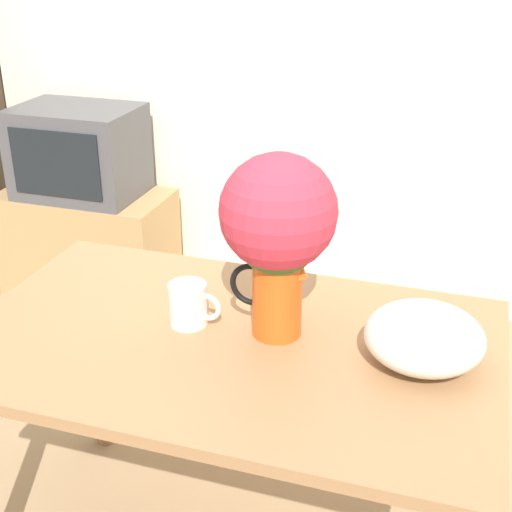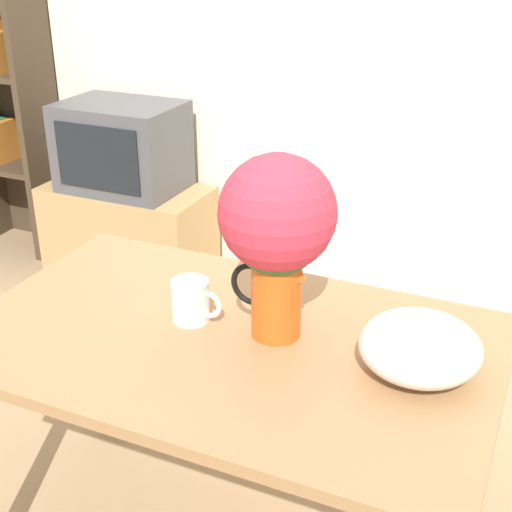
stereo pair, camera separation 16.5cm
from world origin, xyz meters
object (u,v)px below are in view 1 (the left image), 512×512
Objects in this scene: flower_vase at (278,226)px; coffee_mug at (189,304)px; tv_set at (79,152)px; white_bowl at (424,337)px.

flower_vase reaches higher than coffee_mug.
coffee_mug is 1.70m from tv_set.
flower_vase reaches higher than white_bowl.
white_bowl is (0.56, 0.00, 0.01)m from coffee_mug.
tv_set is at bearing 129.81° from coffee_mug.
white_bowl is 0.49× the size of tv_set.
white_bowl is (0.35, -0.02, -0.21)m from flower_vase.
white_bowl is 2.11m from tv_set.
coffee_mug is 0.56m from white_bowl.
coffee_mug is at bearing -50.19° from tv_set.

